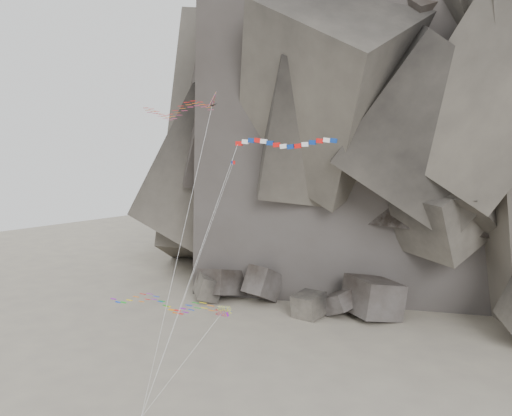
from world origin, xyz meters
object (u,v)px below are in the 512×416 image
Objects in this scene: banner_kite at (283,145)px; parafoil_kite at (161,302)px; pennant_kite at (210,225)px; delta_kite at (174,110)px.

parafoil_kite is (-9.86, -7.21, -15.80)m from banner_kite.
banner_kite is at bearing 64.27° from pennant_kite.
parafoil_kite is at bearing -156.48° from pennant_kite.
banner_kite is at bearing 42.00° from parafoil_kite.
parafoil_kite is 9.93m from pennant_kite.
delta_kite is at bearing 123.59° from parafoil_kite.
delta_kite is 1.89× the size of parafoil_kite.
banner_kite is 1.59× the size of parafoil_kite.
banner_kite reaches higher than pennant_kite.
delta_kite is 1.19× the size of banner_kite.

